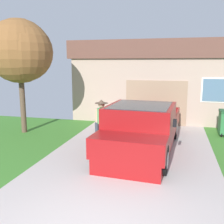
{
  "coord_description": "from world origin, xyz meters",
  "views": [
    {
      "loc": [
        1.32,
        -3.38,
        2.89
      ],
      "look_at": [
        -0.73,
        4.83,
        1.31
      ],
      "focal_mm": 41.69,
      "sensor_mm": 36.0,
      "label": 1
    }
  ],
  "objects_px": {
    "person_with_hat": "(102,120)",
    "handbag": "(103,145)",
    "house_with_garage": "(169,79)",
    "front_yard_tree": "(21,52)",
    "pickup_truck": "(142,130)"
  },
  "relations": [
    {
      "from": "person_with_hat",
      "to": "house_with_garage",
      "type": "relative_size",
      "value": 0.17
    },
    {
      "from": "house_with_garage",
      "to": "front_yard_tree",
      "type": "bearing_deg",
      "value": -132.75
    },
    {
      "from": "person_with_hat",
      "to": "handbag",
      "type": "xyz_separation_m",
      "value": [
        0.14,
        -0.32,
        -0.84
      ]
    },
    {
      "from": "house_with_garage",
      "to": "front_yard_tree",
      "type": "height_order",
      "value": "front_yard_tree"
    },
    {
      "from": "handbag",
      "to": "front_yard_tree",
      "type": "bearing_deg",
      "value": 163.82
    },
    {
      "from": "person_with_hat",
      "to": "front_yard_tree",
      "type": "bearing_deg",
      "value": 165.89
    },
    {
      "from": "handbag",
      "to": "house_with_garage",
      "type": "bearing_deg",
      "value": 74.9
    },
    {
      "from": "pickup_truck",
      "to": "front_yard_tree",
      "type": "distance_m",
      "value": 5.71
    },
    {
      "from": "pickup_truck",
      "to": "house_with_garage",
      "type": "height_order",
      "value": "house_with_garage"
    },
    {
      "from": "pickup_truck",
      "to": "house_with_garage",
      "type": "distance_m",
      "value": 7.16
    },
    {
      "from": "handbag",
      "to": "house_with_garage",
      "type": "distance_m",
      "value": 7.56
    },
    {
      "from": "person_with_hat",
      "to": "handbag",
      "type": "distance_m",
      "value": 0.91
    },
    {
      "from": "person_with_hat",
      "to": "house_with_garage",
      "type": "xyz_separation_m",
      "value": [
        2.05,
        6.74,
        1.08
      ]
    },
    {
      "from": "house_with_garage",
      "to": "front_yard_tree",
      "type": "xyz_separation_m",
      "value": [
        -5.55,
        -6.01,
        1.32
      ]
    },
    {
      "from": "pickup_truck",
      "to": "front_yard_tree",
      "type": "relative_size",
      "value": 1.23
    }
  ]
}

